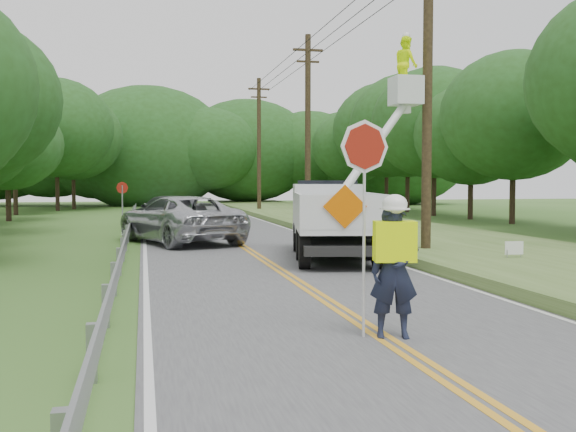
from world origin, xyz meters
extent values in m
plane|color=#345C1E|center=(0.00, 0.00, 0.00)|extent=(140.00, 140.00, 0.00)
cube|color=#48484A|center=(0.00, 14.00, 0.01)|extent=(7.20, 96.00, 0.02)
cube|color=gold|center=(-0.10, 14.00, 0.02)|extent=(0.12, 96.00, 0.00)
cube|color=gold|center=(0.10, 14.00, 0.02)|extent=(0.12, 96.00, 0.00)
cube|color=silver|center=(-3.45, 14.00, 0.02)|extent=(0.12, 96.00, 0.00)
cube|color=silver|center=(3.45, 14.00, 0.02)|extent=(0.12, 96.00, 0.00)
cube|color=gray|center=(-4.10, -2.00, 0.35)|extent=(0.12, 0.14, 0.70)
cube|color=gray|center=(-4.10, 1.00, 0.35)|extent=(0.12, 0.14, 0.70)
cube|color=gray|center=(-4.10, 4.00, 0.35)|extent=(0.12, 0.14, 0.70)
cube|color=gray|center=(-4.10, 7.00, 0.35)|extent=(0.12, 0.14, 0.70)
cube|color=gray|center=(-4.10, 10.00, 0.35)|extent=(0.12, 0.14, 0.70)
cube|color=gray|center=(-4.10, 13.00, 0.35)|extent=(0.12, 0.14, 0.70)
cube|color=gray|center=(-4.10, 16.00, 0.35)|extent=(0.12, 0.14, 0.70)
cube|color=gray|center=(-4.10, 19.00, 0.35)|extent=(0.12, 0.14, 0.70)
cube|color=gray|center=(-4.10, 22.00, 0.35)|extent=(0.12, 0.14, 0.70)
cube|color=gray|center=(-4.10, 25.00, 0.35)|extent=(0.12, 0.14, 0.70)
cube|color=gray|center=(-4.10, 28.00, 0.35)|extent=(0.12, 0.14, 0.70)
cube|color=gray|center=(-4.10, 31.00, 0.35)|extent=(0.12, 0.14, 0.70)
cube|color=gray|center=(-4.10, 34.00, 0.35)|extent=(0.12, 0.14, 0.70)
cube|color=gray|center=(-4.10, 37.00, 0.35)|extent=(0.12, 0.14, 0.70)
cube|color=gray|center=(-4.00, 15.00, 0.60)|extent=(0.05, 48.00, 0.34)
cylinder|color=black|center=(5.00, 9.00, 5.00)|extent=(0.30, 0.30, 10.00)
cylinder|color=black|center=(5.00, 24.00, 5.00)|extent=(0.30, 0.30, 10.00)
cube|color=black|center=(5.00, 24.00, 9.20)|extent=(1.60, 0.12, 0.12)
cube|color=black|center=(5.00, 24.00, 8.60)|extent=(1.20, 0.10, 0.10)
cylinder|color=black|center=(5.00, 39.00, 5.00)|extent=(0.30, 0.30, 10.00)
cube|color=black|center=(5.00, 39.00, 9.20)|extent=(1.60, 0.12, 0.12)
cube|color=black|center=(5.00, 39.00, 8.60)|extent=(1.20, 0.10, 0.10)
cylinder|color=black|center=(4.30, 17.50, 9.10)|extent=(0.03, 43.00, 0.03)
cylinder|color=black|center=(5.00, 17.50, 9.10)|extent=(0.03, 43.00, 0.03)
cylinder|color=black|center=(5.70, 17.50, 9.10)|extent=(0.03, 43.00, 0.03)
cube|color=#456428|center=(7.10, 14.00, 0.15)|extent=(7.00, 96.00, 0.30)
cylinder|color=#332319|center=(-11.27, 31.80, 1.31)|extent=(0.32, 0.32, 2.62)
ellipsoid|color=#224717|center=(-11.27, 31.80, 4.50)|extent=(6.10, 6.10, 5.37)
cylinder|color=#332319|center=(-12.21, 39.42, 1.43)|extent=(0.32, 0.32, 2.86)
ellipsoid|color=#224717|center=(-12.21, 39.42, 4.92)|extent=(6.67, 6.67, 5.87)
cylinder|color=#332319|center=(-10.15, 45.50, 1.91)|extent=(0.32, 0.32, 3.82)
ellipsoid|color=#224717|center=(-10.15, 45.50, 6.59)|extent=(8.92, 8.92, 7.85)
cylinder|color=#332319|center=(-9.18, 48.33, 1.76)|extent=(0.32, 0.32, 3.53)
ellipsoid|color=#224717|center=(-9.18, 48.33, 6.07)|extent=(8.23, 8.23, 7.24)
cylinder|color=#332319|center=(16.45, 23.17, 1.73)|extent=(0.32, 0.32, 3.46)
ellipsoid|color=#224717|center=(16.45, 23.17, 5.95)|extent=(8.07, 8.07, 7.10)
cylinder|color=#332319|center=(16.27, 27.65, 1.51)|extent=(0.32, 0.32, 3.03)
ellipsoid|color=#224717|center=(16.27, 27.65, 5.22)|extent=(7.07, 7.07, 6.22)
cylinder|color=#332319|center=(15.86, 32.03, 1.84)|extent=(0.32, 0.32, 3.67)
ellipsoid|color=#224717|center=(15.86, 32.03, 6.32)|extent=(8.57, 8.57, 7.54)
cylinder|color=#332319|center=(16.24, 37.57, 1.92)|extent=(0.32, 0.32, 3.83)
ellipsoid|color=#224717|center=(16.24, 37.57, 6.60)|extent=(8.95, 8.95, 7.87)
cylinder|color=#332319|center=(16.21, 41.98, 1.91)|extent=(0.32, 0.32, 3.83)
ellipsoid|color=#224717|center=(16.21, 41.98, 6.59)|extent=(8.93, 8.93, 7.86)
cylinder|color=#332319|center=(14.98, 47.24, 1.59)|extent=(0.32, 0.32, 3.17)
ellipsoid|color=#224717|center=(14.98, 47.24, 5.47)|extent=(7.41, 7.41, 6.52)
ellipsoid|color=#224717|center=(-12.14, 57.28, 5.50)|extent=(12.59, 9.44, 9.44)
ellipsoid|color=#224717|center=(-7.32, 56.41, 5.50)|extent=(13.02, 9.76, 9.76)
ellipsoid|color=#224717|center=(-2.99, 56.15, 5.50)|extent=(16.33, 12.25, 12.25)
ellipsoid|color=#224717|center=(2.46, 54.40, 5.50)|extent=(10.65, 7.99, 7.99)
ellipsoid|color=#224717|center=(7.06, 57.79, 5.50)|extent=(14.09, 10.57, 10.57)
ellipsoid|color=#224717|center=(13.51, 56.98, 5.50)|extent=(11.03, 8.27, 8.27)
ellipsoid|color=#224717|center=(17.44, 56.09, 5.50)|extent=(10.97, 8.23, 8.23)
ellipsoid|color=#224717|center=(22.13, 54.07, 5.50)|extent=(15.04, 11.28, 11.28)
imported|color=#191E33|center=(0.15, -0.72, 1.01)|extent=(0.81, 0.61, 1.99)
cube|color=#D4FA00|center=(0.15, -0.72, 1.47)|extent=(0.67, 0.49, 0.60)
ellipsoid|color=white|center=(0.15, -0.72, 2.02)|extent=(0.37, 0.37, 0.30)
cylinder|color=#B7B7B7|center=(-0.28, -0.58, 1.41)|extent=(0.04, 0.04, 2.78)
cylinder|color=maroon|center=(-0.28, -0.58, 2.87)|extent=(0.79, 0.18, 0.80)
cylinder|color=black|center=(0.70, 7.15, 0.50)|extent=(0.48, 1.00, 0.96)
cylinder|color=black|center=(2.66, 6.77, 0.50)|extent=(0.48, 1.00, 0.96)
cylinder|color=black|center=(1.08, 9.10, 0.50)|extent=(0.48, 1.00, 0.96)
cylinder|color=black|center=(3.04, 8.72, 0.50)|extent=(0.48, 1.00, 0.96)
cylinder|color=black|center=(1.55, 11.55, 0.50)|extent=(0.48, 1.00, 0.96)
cylinder|color=black|center=(3.51, 11.17, 0.50)|extent=(0.48, 1.00, 0.96)
cube|color=black|center=(2.11, 9.21, 0.57)|extent=(3.27, 6.66, 0.25)
cube|color=silver|center=(1.98, 8.52, 1.07)|extent=(3.12, 4.94, 0.22)
cube|color=silver|center=(0.88, 8.74, 1.56)|extent=(0.93, 4.51, 0.90)
cube|color=silver|center=(3.09, 8.31, 1.56)|extent=(0.93, 4.51, 0.90)
cube|color=silver|center=(1.55, 6.29, 1.56)|extent=(2.26, 0.50, 0.90)
cube|color=silver|center=(2.63, 11.85, 1.37)|extent=(2.56, 2.29, 1.79)
cube|color=black|center=(2.66, 12.04, 2.01)|extent=(2.20, 1.65, 0.75)
cube|color=silver|center=(1.77, 7.44, 1.56)|extent=(1.05, 1.05, 0.80)
cube|color=silver|center=(4.30, 9.00, 5.08)|extent=(0.85, 0.85, 0.85)
imported|color=#D4FA00|center=(4.30, 9.00, 5.88)|extent=(0.62, 0.80, 1.65)
cube|color=#DD5E00|center=(1.53, 6.22, 1.71)|extent=(1.11, 0.25, 1.13)
imported|color=#B5B6BC|center=(-2.16, 15.51, 0.91)|extent=(5.09, 7.06, 1.78)
imported|color=#3B3C42|center=(-2.34, 23.14, 0.83)|extent=(4.25, 6.06, 1.63)
cylinder|color=gray|center=(-4.33, 18.24, 1.09)|extent=(0.06, 0.06, 2.19)
cylinder|color=maroon|center=(-4.33, 18.24, 2.09)|extent=(0.48, 0.20, 0.50)
cube|color=white|center=(6.27, 6.12, 0.56)|extent=(0.51, 0.08, 0.36)
cylinder|color=gray|center=(6.07, 6.12, 0.26)|extent=(0.02, 0.02, 0.51)
cylinder|color=gray|center=(6.48, 6.12, 0.26)|extent=(0.02, 0.02, 0.51)
camera|label=1|loc=(-3.49, -9.98, 2.36)|focal=41.43mm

